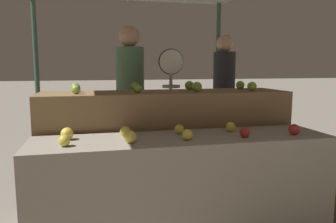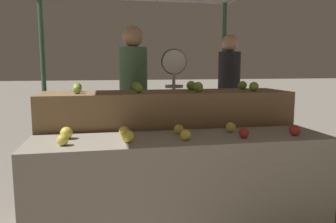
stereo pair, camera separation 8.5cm
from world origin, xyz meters
name	(u,v)px [view 2 (the right image)]	position (x,y,z in m)	size (l,w,h in m)	color
display_counter_front	(182,193)	(0.00, 0.00, 0.43)	(2.21, 0.55, 0.86)	gray
display_counter_back	(167,153)	(0.00, 0.60, 0.57)	(2.21, 0.55, 1.15)	olive
apple_front_0	(63,140)	(-0.83, -0.10, 0.90)	(0.08, 0.08, 0.08)	gold
apple_front_1	(128,136)	(-0.41, -0.10, 0.90)	(0.09, 0.09, 0.09)	yellow
apple_front_2	(185,135)	(-0.01, -0.11, 0.90)	(0.08, 0.08, 0.08)	yellow
apple_front_3	(244,133)	(0.43, -0.12, 0.89)	(0.07, 0.07, 0.07)	#AD281E
apple_front_4	(295,130)	(0.83, -0.12, 0.90)	(0.08, 0.08, 0.08)	#B72D23
apple_front_5	(66,133)	(-0.83, 0.10, 0.90)	(0.09, 0.09, 0.09)	yellow
apple_front_6	(124,131)	(-0.42, 0.10, 0.90)	(0.08, 0.08, 0.08)	yellow
apple_front_7	(179,129)	(-0.01, 0.11, 0.90)	(0.07, 0.07, 0.07)	gold
apple_front_8	(231,127)	(0.41, 0.10, 0.90)	(0.08, 0.08, 0.08)	gold
apple_back_0	(77,89)	(-0.78, 0.50, 1.18)	(0.08, 0.08, 0.08)	#8EB247
apple_back_1	(139,89)	(-0.27, 0.49, 1.18)	(0.07, 0.07, 0.07)	#7AA338
apple_back_2	(198,87)	(0.26, 0.50, 1.19)	(0.09, 0.09, 0.09)	#7AA338
apple_back_3	(254,87)	(0.79, 0.49, 1.19)	(0.09, 0.09, 0.09)	#84AD3D
apple_back_4	(77,87)	(-0.79, 0.72, 1.19)	(0.08, 0.08, 0.08)	#7AA338
apple_back_5	(136,86)	(-0.26, 0.71, 1.19)	(0.08, 0.08, 0.08)	#7AA338
apple_back_6	(191,86)	(0.26, 0.71, 1.19)	(0.09, 0.09, 0.09)	#7AA338
apple_back_7	(243,85)	(0.77, 0.70, 1.19)	(0.08, 0.08, 0.08)	#84AD3D
produce_scale	(174,87)	(0.21, 1.27, 1.14)	(0.28, 0.20, 1.56)	#99999E
person_vendor_at_scale	(134,92)	(-0.22, 1.50, 1.08)	(0.40, 0.40, 1.83)	#2D2D38
person_customer_left	(229,87)	(1.21, 2.14, 1.07)	(0.39, 0.39, 1.81)	#2D2D38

